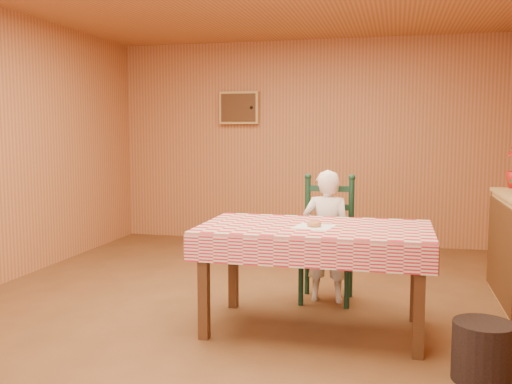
# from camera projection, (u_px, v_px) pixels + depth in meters

# --- Properties ---
(ground) EXTENTS (6.00, 6.00, 0.00)m
(ground) POSITION_uv_depth(u_px,v_px,m) (250.00, 312.00, 4.58)
(ground) COLOR brown
(ground) RESTS_ON ground
(cabin_walls) EXTENTS (5.10, 6.05, 2.65)m
(cabin_walls) POSITION_uv_depth(u_px,v_px,m) (265.00, 87.00, 4.90)
(cabin_walls) COLOR #B87342
(cabin_walls) RESTS_ON ground
(dining_table) EXTENTS (1.66, 0.96, 0.77)m
(dining_table) POSITION_uv_depth(u_px,v_px,m) (315.00, 237.00, 4.11)
(dining_table) COLOR #4E2C14
(dining_table) RESTS_ON ground
(ladder_chair) EXTENTS (0.44, 0.40, 1.08)m
(ladder_chair) POSITION_uv_depth(u_px,v_px,m) (327.00, 242.00, 4.88)
(ladder_chair) COLOR black
(ladder_chair) RESTS_ON ground
(seated_child) EXTENTS (0.41, 0.27, 1.12)m
(seated_child) POSITION_uv_depth(u_px,v_px,m) (327.00, 236.00, 4.82)
(seated_child) COLOR white
(seated_child) RESTS_ON ground
(napkin) EXTENTS (0.30, 0.30, 0.00)m
(napkin) POSITION_uv_depth(u_px,v_px,m) (314.00, 227.00, 4.05)
(napkin) COLOR white
(napkin) RESTS_ON dining_table
(donut) EXTENTS (0.12, 0.12, 0.04)m
(donut) POSITION_uv_depth(u_px,v_px,m) (314.00, 224.00, 4.05)
(donut) COLOR #B77741
(donut) RESTS_ON napkin
(storage_bin) EXTENTS (0.46, 0.46, 0.35)m
(storage_bin) POSITION_uv_depth(u_px,v_px,m) (483.00, 352.00, 3.30)
(storage_bin) COLOR black
(storage_bin) RESTS_ON ground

